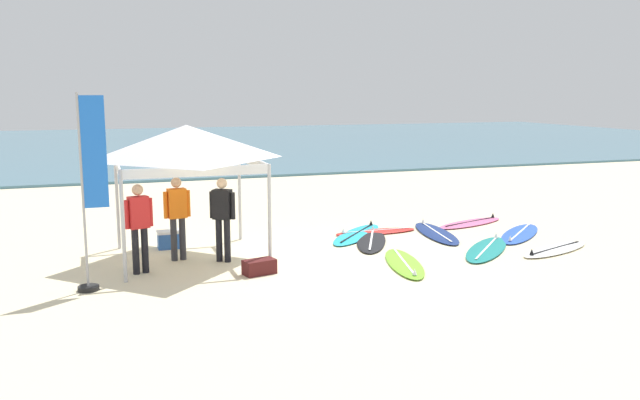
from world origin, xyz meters
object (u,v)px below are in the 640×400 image
(surfboard_lime, at_px, (404,263))
(surfboard_cyan, at_px, (357,234))
(surfboard_teal, at_px, (487,249))
(cooler_box, at_px, (169,239))
(surfboard_white, at_px, (555,249))
(surfboard_blue, at_px, (520,234))
(banner_flag, at_px, (90,201))
(surfboard_red, at_px, (376,232))
(surfboard_navy, at_px, (436,233))
(person_black, at_px, (223,214))
(person_orange, at_px, (177,213))
(gear_bag_near_tent, at_px, (259,267))
(surfboard_black, at_px, (371,241))
(person_red, at_px, (139,222))
(surfboard_pink, at_px, (470,223))
(canopy_tent, at_px, (187,143))

(surfboard_lime, relative_size, surfboard_cyan, 1.03)
(surfboard_teal, bearing_deg, cooler_box, 158.95)
(surfboard_white, height_order, surfboard_cyan, same)
(surfboard_blue, bearing_deg, surfboard_teal, -146.62)
(surfboard_white, relative_size, banner_flag, 0.67)
(surfboard_red, height_order, cooler_box, cooler_box)
(surfboard_navy, height_order, surfboard_white, same)
(person_black, height_order, banner_flag, banner_flag)
(person_orange, relative_size, gear_bag_near_tent, 2.85)
(surfboard_blue, xyz_separation_m, surfboard_black, (-3.67, 0.49, 0.00))
(surfboard_black, height_order, surfboard_teal, same)
(person_red, relative_size, banner_flag, 0.50)
(surfboard_lime, height_order, person_orange, person_orange)
(surfboard_black, relative_size, person_orange, 1.43)
(surfboard_lime, height_order, gear_bag_near_tent, gear_bag_near_tent)
(banner_flag, bearing_deg, surfboard_teal, 1.33)
(surfboard_cyan, distance_m, person_black, 3.84)
(person_red, bearing_deg, surfboard_lime, -12.44)
(surfboard_pink, xyz_separation_m, cooler_box, (-7.70, -0.09, 0.16))
(surfboard_teal, relative_size, surfboard_pink, 0.98)
(person_black, xyz_separation_m, banner_flag, (-2.47, -1.15, 0.59))
(banner_flag, xyz_separation_m, gear_bag_near_tent, (2.94, 0.02, -1.43))
(surfboard_blue, bearing_deg, surfboard_lime, -158.08)
(surfboard_white, relative_size, person_red, 1.34)
(canopy_tent, xyz_separation_m, person_red, (-1.05, -0.85, -1.40))
(surfboard_pink, relative_size, person_red, 1.39)
(surfboard_teal, relative_size, person_red, 1.36)
(surfboard_red, distance_m, gear_bag_near_tent, 4.39)
(surfboard_black, relative_size, surfboard_white, 1.06)
(surfboard_red, bearing_deg, surfboard_white, -45.01)
(surfboard_white, distance_m, person_orange, 8.08)
(surfboard_cyan, distance_m, person_orange, 4.51)
(surfboard_white, bearing_deg, surfboard_pink, 93.04)
(surfboard_black, bearing_deg, surfboard_navy, 7.41)
(surfboard_red, height_order, person_black, person_black)
(surfboard_lime, distance_m, surfboard_white, 3.60)
(person_red, distance_m, banner_flag, 1.30)
(surfboard_blue, height_order, person_red, person_red)
(canopy_tent, distance_m, person_black, 1.60)
(canopy_tent, distance_m, surfboard_pink, 7.83)
(person_black, bearing_deg, surfboard_teal, -9.85)
(person_orange, relative_size, person_red, 1.00)
(gear_bag_near_tent, bearing_deg, surfboard_lime, -6.19)
(surfboard_navy, height_order, surfboard_lime, same)
(canopy_tent, xyz_separation_m, surfboard_navy, (5.93, 0.33, -2.35))
(surfboard_black, height_order, surfboard_white, same)
(person_red, bearing_deg, person_black, 11.83)
(surfboard_pink, distance_m, surfboard_cyan, 3.32)
(surfboard_blue, xyz_separation_m, banner_flag, (-9.67, -1.26, 1.54))
(surfboard_cyan, xyz_separation_m, gear_bag_near_tent, (-3.01, -2.46, 0.10))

